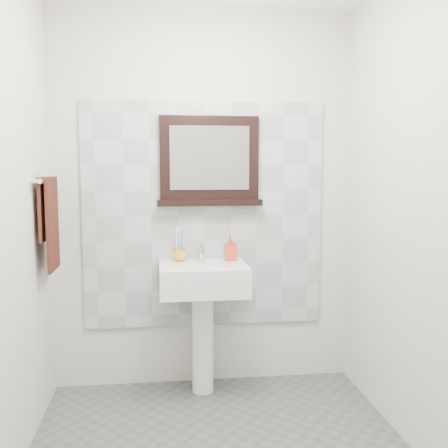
{
  "coord_description": "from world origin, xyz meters",
  "views": [
    {
      "loc": [
        -0.31,
        -2.39,
        1.48
      ],
      "look_at": [
        0.06,
        0.55,
        1.15
      ],
      "focal_mm": 42.0,
      "sensor_mm": 36.0,
      "label": 1
    }
  ],
  "objects_px": {
    "pedestal_sink": "(203,292)",
    "toothbrush_cup": "(180,255)",
    "soap_dispenser": "(230,248)",
    "framed_mirror": "(209,163)",
    "hand_towel": "(49,216)"
  },
  "relations": [
    {
      "from": "hand_towel",
      "to": "soap_dispenser",
      "type": "bearing_deg",
      "value": 10.62
    },
    {
      "from": "pedestal_sink",
      "to": "hand_towel",
      "type": "xyz_separation_m",
      "value": [
        -0.91,
        -0.11,
        0.51
      ]
    },
    {
      "from": "hand_towel",
      "to": "pedestal_sink",
      "type": "bearing_deg",
      "value": 6.61
    },
    {
      "from": "toothbrush_cup",
      "to": "framed_mirror",
      "type": "distance_m",
      "value": 0.64
    },
    {
      "from": "pedestal_sink",
      "to": "framed_mirror",
      "type": "distance_m",
      "value": 0.84
    },
    {
      "from": "toothbrush_cup",
      "to": "soap_dispenser",
      "type": "bearing_deg",
      "value": -3.37
    },
    {
      "from": "soap_dispenser",
      "to": "hand_towel",
      "type": "relative_size",
      "value": 0.3
    },
    {
      "from": "pedestal_sink",
      "to": "hand_towel",
      "type": "relative_size",
      "value": 1.75
    },
    {
      "from": "pedestal_sink",
      "to": "toothbrush_cup",
      "type": "distance_m",
      "value": 0.29
    },
    {
      "from": "pedestal_sink",
      "to": "framed_mirror",
      "type": "xyz_separation_m",
      "value": [
        0.06,
        0.19,
        0.82
      ]
    },
    {
      "from": "toothbrush_cup",
      "to": "soap_dispenser",
      "type": "height_order",
      "value": "soap_dispenser"
    },
    {
      "from": "pedestal_sink",
      "to": "soap_dispenser",
      "type": "height_order",
      "value": "soap_dispenser"
    },
    {
      "from": "soap_dispenser",
      "to": "toothbrush_cup",
      "type": "bearing_deg",
      "value": 172.78
    },
    {
      "from": "pedestal_sink",
      "to": "hand_towel",
      "type": "bearing_deg",
      "value": -173.39
    },
    {
      "from": "framed_mirror",
      "to": "hand_towel",
      "type": "distance_m",
      "value": 1.06
    }
  ]
}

